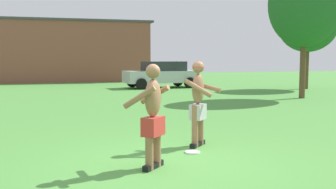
% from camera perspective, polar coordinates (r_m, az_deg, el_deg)
% --- Properties ---
extents(ground_plane, '(80.00, 80.00, 0.00)m').
position_cam_1_polar(ground_plane, '(6.73, 0.01, -9.99)').
color(ground_plane, '#4C8E3D').
extents(player_with_cap, '(0.82, 0.75, 1.73)m').
position_cam_1_polar(player_with_cap, '(7.88, 4.40, -0.72)').
color(player_with_cap, black).
rests_on(player_with_cap, ground_plane).
extents(player_in_red, '(0.81, 0.76, 1.68)m').
position_cam_1_polar(player_in_red, '(6.28, -2.23, -2.79)').
color(player_in_red, black).
rests_on(player_in_red, ground_plane).
extents(frisbee, '(0.29, 0.29, 0.03)m').
position_cam_1_polar(frisbee, '(7.48, 3.57, -8.33)').
color(frisbee, white).
rests_on(frisbee, ground_plane).
extents(car_silver_near_post, '(4.45, 2.36, 1.58)m').
position_cam_1_polar(car_silver_near_post, '(23.65, -0.97, 2.98)').
color(car_silver_near_post, silver).
rests_on(car_silver_near_post, ground_plane).
extents(outbuilding_behind_lot, '(13.35, 4.17, 4.61)m').
position_cam_1_polar(outbuilding_behind_lot, '(31.20, -15.04, 6.09)').
color(outbuilding_behind_lot, brown).
rests_on(outbuilding_behind_lot, ground_plane).
extents(tree_left_field, '(3.13, 3.13, 6.01)m').
position_cam_1_polar(tree_left_field, '(18.57, 19.18, 12.25)').
color(tree_left_field, brown).
rests_on(tree_left_field, ground_plane).
extents(tree_right_field, '(3.33, 3.33, 5.24)m').
position_cam_1_polar(tree_right_field, '(24.17, 19.59, 9.49)').
color(tree_right_field, brown).
rests_on(tree_right_field, ground_plane).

